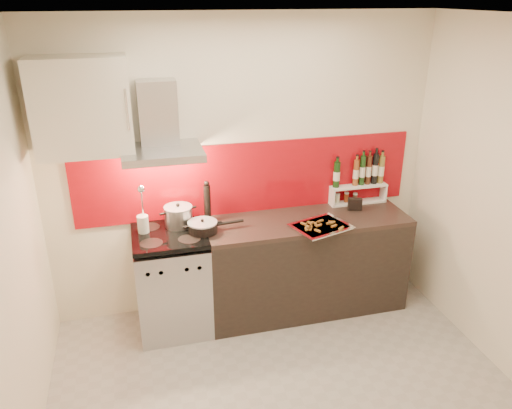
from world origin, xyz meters
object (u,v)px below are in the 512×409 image
object	(u,v)px
range_stove	(173,282)
stock_pot	(179,216)
pepper_mill	(207,202)
baking_tray	(321,226)
counter	(305,264)
saute_pan	(204,227)

from	to	relation	value
range_stove	stock_pot	distance (m)	0.58
pepper_mill	baking_tray	world-z (taller)	pepper_mill
counter	baking_tray	distance (m)	0.51
counter	baking_tray	bearing A→B (deg)	-77.81
baking_tray	range_stove	bearing A→B (deg)	170.75
saute_pan	baking_tray	size ratio (longest dim) A/B	0.87
range_stove	saute_pan	bearing A→B (deg)	-7.88
saute_pan	baking_tray	xyz separation A→B (m)	(0.96, -0.16, -0.04)
range_stove	baking_tray	size ratio (longest dim) A/B	1.68
baking_tray	saute_pan	bearing A→B (deg)	170.34
baking_tray	pepper_mill	bearing A→B (deg)	158.26
baking_tray	counter	bearing A→B (deg)	102.19
stock_pot	counter	bearing A→B (deg)	-6.23
range_stove	pepper_mill	xyz separation A→B (m)	(0.35, 0.15, 0.64)
counter	baking_tray	size ratio (longest dim) A/B	3.32
stock_pot	pepper_mill	distance (m)	0.27
range_stove	baking_tray	xyz separation A→B (m)	(1.24, -0.20, 0.47)
pepper_mill	baking_tray	distance (m)	0.98
counter	pepper_mill	xyz separation A→B (m)	(-0.85, 0.15, 0.63)
range_stove	saute_pan	xyz separation A→B (m)	(0.28, -0.04, 0.51)
range_stove	pepper_mill	distance (m)	0.75
pepper_mill	stock_pot	bearing A→B (deg)	-173.42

